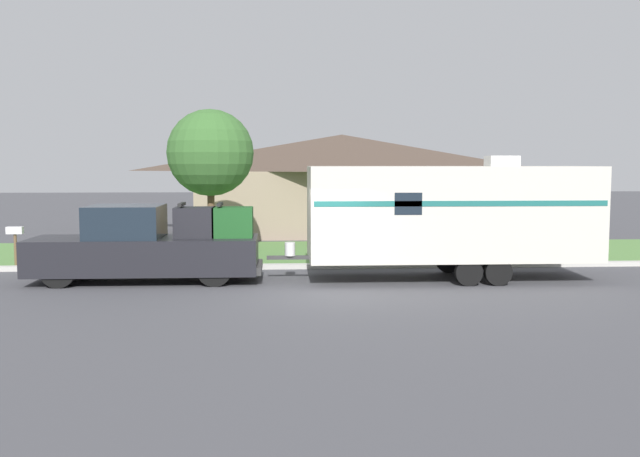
% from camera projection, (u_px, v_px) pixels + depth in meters
% --- Properties ---
extents(ground_plane, '(120.00, 120.00, 0.00)m').
position_uv_depth(ground_plane, '(319.00, 291.00, 17.62)').
color(ground_plane, '#47474C').
extents(curb_strip, '(80.00, 0.30, 0.14)m').
position_uv_depth(curb_strip, '(312.00, 266.00, 21.34)').
color(curb_strip, beige).
rests_on(curb_strip, ground_plane).
extents(lawn_strip, '(80.00, 7.00, 0.03)m').
position_uv_depth(lawn_strip, '(307.00, 253.00, 24.98)').
color(lawn_strip, '#568442').
rests_on(lawn_strip, ground_plane).
extents(house_across_street, '(13.65, 7.88, 4.44)m').
position_uv_depth(house_across_street, '(342.00, 182.00, 32.57)').
color(house_across_street, gray).
rests_on(house_across_street, ground_plane).
extents(pickup_truck, '(6.07, 1.98, 2.10)m').
position_uv_depth(pickup_truck, '(148.00, 247.00, 18.89)').
color(pickup_truck, black).
rests_on(pickup_truck, ground_plane).
extents(travel_trailer, '(8.81, 2.51, 3.35)m').
position_uv_depth(travel_trailer, '(451.00, 213.00, 19.27)').
color(travel_trailer, black).
rests_on(travel_trailer, ground_plane).
extents(mailbox, '(0.48, 0.20, 1.24)m').
position_uv_depth(mailbox, '(15.00, 236.00, 21.51)').
color(mailbox, brown).
rests_on(mailbox, ground_plane).
extents(tree_in_yard, '(2.88, 2.88, 4.93)m').
position_uv_depth(tree_in_yard, '(210.00, 153.00, 23.59)').
color(tree_in_yard, brown).
rests_on(tree_in_yard, ground_plane).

